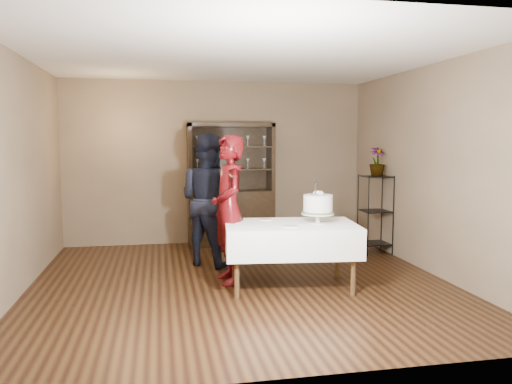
{
  "coord_description": "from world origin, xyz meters",
  "views": [
    {
      "loc": [
        -0.96,
        -5.86,
        1.73
      ],
      "look_at": [
        0.21,
        0.1,
        1.1
      ],
      "focal_mm": 35.0,
      "sensor_mm": 36.0,
      "label": 1
    }
  ],
  "objects_px": {
    "plant_etagere": "(375,211)",
    "potted_plant": "(377,162)",
    "cake": "(318,205)",
    "china_hutch": "(231,205)",
    "woman": "(229,209)",
    "cake_table": "(291,239)",
    "man": "(208,200)"
  },
  "relations": [
    {
      "from": "plant_etagere",
      "to": "potted_plant",
      "type": "height_order",
      "value": "potted_plant"
    },
    {
      "from": "cake",
      "to": "potted_plant",
      "type": "bearing_deg",
      "value": 47.06
    },
    {
      "from": "china_hutch",
      "to": "woman",
      "type": "height_order",
      "value": "china_hutch"
    },
    {
      "from": "cake_table",
      "to": "cake",
      "type": "height_order",
      "value": "cake"
    },
    {
      "from": "plant_etagere",
      "to": "man",
      "type": "relative_size",
      "value": 0.66
    },
    {
      "from": "woman",
      "to": "man",
      "type": "xyz_separation_m",
      "value": [
        -0.16,
        0.94,
        0.01
      ]
    },
    {
      "from": "china_hutch",
      "to": "cake_table",
      "type": "height_order",
      "value": "china_hutch"
    },
    {
      "from": "plant_etagere",
      "to": "china_hutch",
      "type": "bearing_deg",
      "value": 153.17
    },
    {
      "from": "plant_etagere",
      "to": "cake",
      "type": "height_order",
      "value": "cake"
    },
    {
      "from": "man",
      "to": "cake",
      "type": "height_order",
      "value": "man"
    },
    {
      "from": "plant_etagere",
      "to": "cake",
      "type": "bearing_deg",
      "value": -132.72
    },
    {
      "from": "cake_table",
      "to": "potted_plant",
      "type": "relative_size",
      "value": 3.75
    },
    {
      "from": "potted_plant",
      "to": "man",
      "type": "bearing_deg",
      "value": -175.32
    },
    {
      "from": "china_hutch",
      "to": "man",
      "type": "relative_size",
      "value": 1.1
    },
    {
      "from": "china_hutch",
      "to": "cake_table",
      "type": "xyz_separation_m",
      "value": [
        0.34,
        -2.56,
        -0.08
      ]
    },
    {
      "from": "china_hutch",
      "to": "woman",
      "type": "distance_m",
      "value": 2.24
    },
    {
      "from": "china_hutch",
      "to": "man",
      "type": "bearing_deg",
      "value": -111.6
    },
    {
      "from": "potted_plant",
      "to": "plant_etagere",
      "type": "bearing_deg",
      "value": -172.02
    },
    {
      "from": "woman",
      "to": "man",
      "type": "bearing_deg",
      "value": -176.63
    },
    {
      "from": "cake_table",
      "to": "woman",
      "type": "height_order",
      "value": "woman"
    },
    {
      "from": "cake_table",
      "to": "man",
      "type": "xyz_separation_m",
      "value": [
        -0.84,
        1.29,
        0.33
      ]
    },
    {
      "from": "woman",
      "to": "man",
      "type": "height_order",
      "value": "man"
    },
    {
      "from": "plant_etagere",
      "to": "cake_table",
      "type": "xyz_separation_m",
      "value": [
        -1.74,
        -1.5,
        -0.07
      ]
    },
    {
      "from": "plant_etagere",
      "to": "woman",
      "type": "xyz_separation_m",
      "value": [
        -2.42,
        -1.15,
        0.25
      ]
    },
    {
      "from": "man",
      "to": "plant_etagere",
      "type": "bearing_deg",
      "value": -132.11
    },
    {
      "from": "cake",
      "to": "woman",
      "type": "bearing_deg",
      "value": 158.51
    },
    {
      "from": "cake_table",
      "to": "cake",
      "type": "relative_size",
      "value": 3.07
    },
    {
      "from": "plant_etagere",
      "to": "woman",
      "type": "height_order",
      "value": "woman"
    },
    {
      "from": "cake_table",
      "to": "cake",
      "type": "distance_m",
      "value": 0.5
    },
    {
      "from": "cake",
      "to": "potted_plant",
      "type": "distance_m",
      "value": 2.15
    },
    {
      "from": "woman",
      "to": "potted_plant",
      "type": "distance_m",
      "value": 2.74
    },
    {
      "from": "china_hutch",
      "to": "woman",
      "type": "relative_size",
      "value": 1.11
    }
  ]
}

